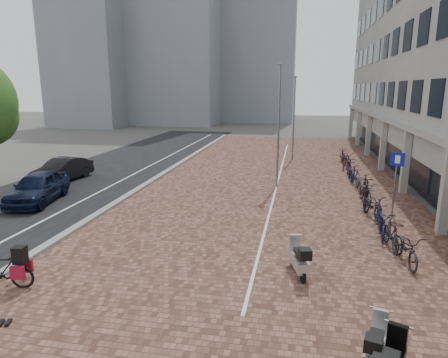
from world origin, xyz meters
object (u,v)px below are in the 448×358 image
car_dark (62,170)px  scooter_front (299,257)px  hero_bike (2,270)px  scooter_back (376,343)px  parking_sign (396,173)px  car_navy (38,187)px

car_dark → scooter_front: size_ratio=2.63×
hero_bike → car_dark: bearing=16.9°
scooter_back → car_dark: bearing=155.9°
parking_sign → car_dark: bearing=-164.9°
car_navy → scooter_back: car_navy is taller
car_navy → car_dark: bearing=98.1°
car_dark → parking_sign: 18.17m
car_dark → scooter_back: bearing=-32.8°
car_navy → parking_sign: 16.53m
car_dark → hero_bike: (5.89, -11.99, -0.13)m
car_navy → hero_bike: bearing=-70.7°
scooter_front → parking_sign: bearing=44.4°
car_dark → hero_bike: 13.35m
car_dark → parking_sign: size_ratio=1.50×
scooter_back → parking_sign: 10.73m
car_navy → car_dark: (-1.44, 4.25, -0.06)m
parking_sign → scooter_front: bearing=-96.7°
car_navy → parking_sign: bearing=-6.1°
hero_bike → scooter_back: size_ratio=1.25×
car_navy → parking_sign: (16.44, 1.29, 1.13)m
scooter_back → parking_sign: parking_sign is taller
car_dark → parking_sign: parking_sign is taller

